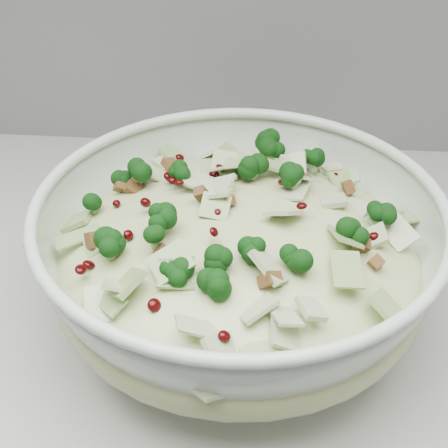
% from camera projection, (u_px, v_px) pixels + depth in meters
% --- Properties ---
extents(mixing_bowl, '(0.43, 0.43, 0.15)m').
position_uv_depth(mixing_bowl, '(239.00, 262.00, 0.59)').
color(mixing_bowl, silver).
rests_on(mixing_bowl, counter).
extents(salad, '(0.38, 0.38, 0.15)m').
position_uv_depth(salad, '(239.00, 242.00, 0.58)').
color(salad, beige).
rests_on(salad, mixing_bowl).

